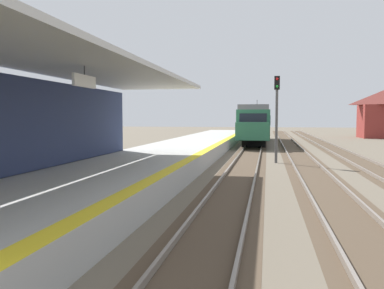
{
  "coord_description": "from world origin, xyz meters",
  "views": [
    {
      "loc": [
        3.14,
        -1.61,
        2.76
      ],
      "look_at": [
        1.35,
        7.77,
        2.1
      ],
      "focal_mm": 37.25,
      "sensor_mm": 36.0,
      "label": 1
    }
  ],
  "objects": [
    {
      "name": "track_pair_far_side",
      "position": [
        8.7,
        20.0,
        0.05
      ],
      "size": [
        2.34,
        120.0,
        0.16
      ],
      "color": "#4C3D2D",
      "rests_on": "ground"
    },
    {
      "name": "rail_signal_post",
      "position": [
        3.66,
        22.81,
        3.19
      ],
      "size": [
        0.32,
        0.34,
        5.2
      ],
      "color": "#4C4C4C",
      "rests_on": "ground"
    },
    {
      "name": "station_platform",
      "position": [
        -2.5,
        16.0,
        0.45
      ],
      "size": [
        5.0,
        80.0,
        0.91
      ],
      "color": "#A8A8A3",
      "rests_on": "ground"
    },
    {
      "name": "approaching_train",
      "position": [
        1.9,
        41.5,
        2.18
      ],
      "size": [
        2.93,
        19.6,
        4.76
      ],
      "color": "#286647",
      "rests_on": "ground"
    },
    {
      "name": "track_pair_nearest_platform",
      "position": [
        1.9,
        20.0,
        0.05
      ],
      "size": [
        2.34,
        120.0,
        0.16
      ],
      "color": "#4C3D2D",
      "rests_on": "ground"
    },
    {
      "name": "track_pair_middle",
      "position": [
        5.3,
        20.0,
        0.05
      ],
      "size": [
        2.34,
        120.0,
        0.16
      ],
      "color": "#4C3D2D",
      "rests_on": "ground"
    }
  ]
}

